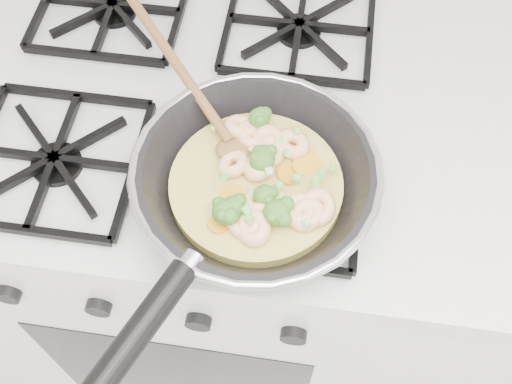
# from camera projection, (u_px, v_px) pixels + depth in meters

# --- Properties ---
(stove) EXTENTS (0.60, 0.60, 0.92)m
(stove) POSITION_uv_depth(u_px,v_px,m) (207.00, 232.00, 1.30)
(stove) COLOR white
(stove) RESTS_ON ground
(skillet) EXTENTS (0.38, 0.57, 0.09)m
(skillet) POSITION_uv_depth(u_px,v_px,m) (254.00, 183.00, 0.77)
(skillet) COLOR black
(skillet) RESTS_ON stove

